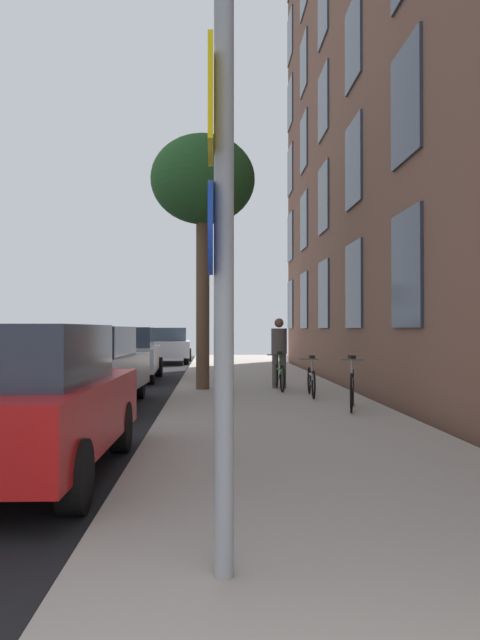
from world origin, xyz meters
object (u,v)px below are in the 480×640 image
Objects in this scene: bicycle_1 at (311,380)px; car_2 at (128,353)px; tree_near at (203,183)px; bicycle_2 at (279,375)px; bicycle_0 at (352,388)px; sign_post at (220,242)px; car_0 at (21,400)px; car_3 at (169,345)px; traffic_light at (205,309)px; car_1 at (89,365)px; pedestrian_0 at (279,348)px.

car_2 is (-4.73, 5.71, 0.38)m from bicycle_1.
bicycle_2 is at bearing -10.59° from tree_near.
bicycle_0 is at bearing -54.37° from tree_near.
sign_post is 3.78m from car_0.
car_2 is at bearing 99.73° from sign_post.
tree_near is 1.49× the size of car_0.
car_3 is at bearing 94.69° from sign_post.
bicycle_1 is (2.10, 9.64, -1.64)m from sign_post.
traffic_light is at bearing 102.57° from bicycle_1.
sign_post is 11.28m from bicycle_2.
traffic_light is at bearing 90.37° from tree_near.
car_3 is at bearing 89.93° from car_0.
bicycle_1 is 7.92m from car_0.
car_0 is (-3.60, -8.15, 0.36)m from bicycle_2.
traffic_light reaches higher than car_1.
traffic_light reaches higher than car_3.
car_1 is at bearing 105.81° from sign_post.
bicycle_0 is 17.85m from car_3.
tree_near is at bearing 143.45° from bicycle_1.
pedestrian_0 is (1.60, 11.52, -1.00)m from sign_post.
tree_near is 5.44m from car_1.
bicycle_1 is (-0.41, 2.12, -0.04)m from bicycle_0.
tree_near is at bearing 47.49° from car_1.
traffic_light is 0.73× the size of car_1.
traffic_light is 1.87× the size of pedestrian_0.
bicycle_1 is (2.38, -1.76, -4.67)m from tree_near.
sign_post is 0.80× the size of car_3.
sign_post is at bearing -54.72° from car_0.
car_1 is (-2.53, 8.94, -1.26)m from sign_post.
tree_near is 4.45m from pedestrian_0.
sign_post reaches higher than traffic_light.
car_0 is at bearing -85.49° from car_1.
bicycle_1 is 0.38× the size of car_1.
car_3 is (0.60, 9.43, 0.00)m from car_2.
tree_near is 1.40× the size of car_2.
traffic_light is at bearing 102.29° from bicycle_0.
tree_near is 1.38× the size of car_3.
bicycle_2 is at bearing -78.80° from traffic_light.
tree_near reaches higher than car_2.
traffic_light is at bearing 90.95° from sign_post.
sign_post is at bearing -80.27° from car_2.
pedestrian_0 is at bearing 102.71° from bicycle_0.
sign_post is at bearing -97.94° from bicycle_2.
pedestrian_0 is (0.06, 0.47, 0.62)m from bicycle_2.
sign_post is at bearing -89.05° from traffic_light.
bicycle_0 is (2.84, -13.06, -1.83)m from traffic_light.
car_1 is 6.40m from car_2.
traffic_light is 0.77× the size of car_0.
bicycle_0 is 0.99× the size of bicycle_2.
car_2 is (-4.17, 4.28, 0.36)m from bicycle_2.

